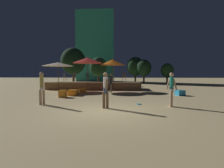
% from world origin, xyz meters
% --- Properties ---
extents(ground_plane, '(120.00, 120.00, 0.00)m').
position_xyz_m(ground_plane, '(0.00, 0.00, 0.00)').
color(ground_plane, tan).
extents(wooden_deck, '(9.44, 3.00, 0.79)m').
position_xyz_m(wooden_deck, '(-2.28, 10.70, 0.36)').
color(wooden_deck, olive).
rests_on(wooden_deck, ground).
extents(patio_umbrella_0, '(2.79, 2.79, 3.18)m').
position_xyz_m(patio_umbrella_0, '(-2.57, 8.70, 2.84)').
color(patio_umbrella_0, brown).
rests_on(patio_umbrella_0, ground).
extents(patio_umbrella_1, '(2.32, 2.32, 3.02)m').
position_xyz_m(patio_umbrella_1, '(-0.29, 9.14, 2.68)').
color(patio_umbrella_1, brown).
rests_on(patio_umbrella_1, ground).
extents(patio_umbrella_2, '(2.97, 2.97, 2.76)m').
position_xyz_m(patio_umbrella_2, '(-5.44, 8.82, 2.50)').
color(patio_umbrella_2, brown).
rests_on(patio_umbrella_2, ground).
extents(cube_seat_0, '(0.70, 0.70, 0.39)m').
position_xyz_m(cube_seat_0, '(4.92, 5.71, 0.20)').
color(cube_seat_0, '#2D9EDB').
rests_on(cube_seat_0, ground).
extents(cube_seat_1, '(0.47, 0.47, 0.49)m').
position_xyz_m(cube_seat_1, '(-3.37, 4.17, 0.25)').
color(cube_seat_1, orange).
rests_on(cube_seat_1, ground).
extents(cube_seat_2, '(0.73, 0.73, 0.41)m').
position_xyz_m(cube_seat_2, '(-2.67, 7.06, 0.20)').
color(cube_seat_2, orange).
rests_on(cube_seat_2, ground).
extents(cube_seat_3, '(0.70, 0.70, 0.42)m').
position_xyz_m(cube_seat_3, '(-2.96, 5.23, 0.21)').
color(cube_seat_3, orange).
rests_on(cube_seat_3, ground).
extents(person_0, '(0.37, 0.43, 1.70)m').
position_xyz_m(person_0, '(-3.47, 1.34, 0.92)').
color(person_0, tan).
rests_on(person_0, ground).
extents(person_1, '(0.54, 0.28, 1.67)m').
position_xyz_m(person_1, '(3.09, 1.21, 0.89)').
color(person_1, tan).
rests_on(person_1, ground).
extents(person_2, '(0.42, 0.29, 1.62)m').
position_xyz_m(person_2, '(-0.32, 7.30, 0.86)').
color(person_2, tan).
rests_on(person_2, ground).
extents(person_3, '(0.28, 0.43, 1.67)m').
position_xyz_m(person_3, '(-0.08, 0.63, 0.90)').
color(person_3, brown).
rests_on(person_3, ground).
extents(bistro_chair_0, '(0.48, 0.48, 0.90)m').
position_xyz_m(bistro_chair_0, '(-5.30, 10.29, 1.33)').
color(bistro_chair_0, '#2D3338').
rests_on(bistro_chair_0, wooden_deck).
extents(bistro_chair_1, '(0.44, 0.45, 0.90)m').
position_xyz_m(bistro_chair_1, '(-3.09, 11.06, 1.33)').
color(bistro_chair_1, '#1E4C47').
rests_on(bistro_chair_1, wooden_deck).
extents(bistro_chair_2, '(0.41, 0.42, 0.90)m').
position_xyz_m(bistro_chair_2, '(0.79, 9.80, 1.33)').
color(bistro_chair_2, '#47474C').
rests_on(bistro_chair_2, wooden_deck).
extents(bistro_chair_3, '(0.42, 0.42, 0.90)m').
position_xyz_m(bistro_chair_3, '(-4.39, 10.77, 1.33)').
color(bistro_chair_3, '#47474C').
rests_on(bistro_chair_3, wooden_deck).
extents(frisbee_disc, '(0.24, 0.24, 0.03)m').
position_xyz_m(frisbee_disc, '(1.56, 1.72, 0.02)').
color(frisbee_disc, '#33B2D8').
rests_on(frisbee_disc, ground).
extents(background_tree_0, '(2.34, 2.34, 3.81)m').
position_xyz_m(background_tree_0, '(3.97, 20.46, 2.51)').
color(background_tree_0, '#3D2B1C').
rests_on(background_tree_0, ground).
extents(background_tree_1, '(2.48, 2.48, 3.94)m').
position_xyz_m(background_tree_1, '(-2.81, 17.27, 2.57)').
color(background_tree_1, '#3D2B1C').
rests_on(background_tree_1, ground).
extents(background_tree_2, '(2.79, 2.79, 4.35)m').
position_xyz_m(background_tree_2, '(2.71, 21.79, 2.80)').
color(background_tree_2, '#3D2B1C').
rests_on(background_tree_2, ground).
extents(background_tree_3, '(3.28, 3.28, 5.07)m').
position_xyz_m(background_tree_3, '(-6.00, 15.76, 3.26)').
color(background_tree_3, '#3D2B1C').
rests_on(background_tree_3, ground).
extents(background_tree_4, '(2.01, 2.01, 3.24)m').
position_xyz_m(background_tree_4, '(7.68, 20.88, 2.12)').
color(background_tree_4, '#3D2B1C').
rests_on(background_tree_4, ground).
extents(distant_building, '(7.69, 3.30, 14.49)m').
position_xyz_m(distant_building, '(-5.16, 29.43, 7.25)').
color(distant_building, teal).
rests_on(distant_building, ground).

